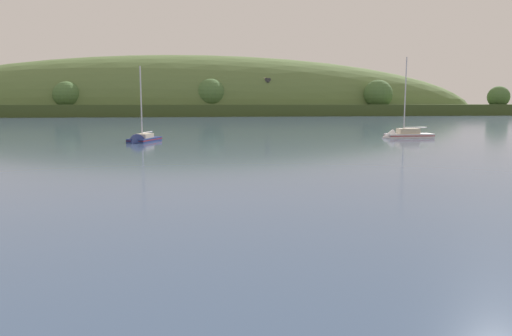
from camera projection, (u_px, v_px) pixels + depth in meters
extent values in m
cube|color=#3C4E24|center=(210.00, 110.00, 245.50)|extent=(409.35, 67.55, 5.41)
ellipsoid|color=#56703D|center=(195.00, 114.00, 264.12)|extent=(328.30, 80.84, 63.21)
sphere|color=#476B38|center=(67.00, 95.00, 225.06)|extent=(12.69, 12.69, 12.69)
sphere|color=#476B38|center=(211.00, 94.00, 235.19)|extent=(14.75, 14.75, 14.75)
sphere|color=#476B38|center=(378.00, 94.00, 248.29)|extent=(14.77, 14.77, 14.77)
sphere|color=#476B38|center=(499.00, 97.00, 258.85)|extent=(11.47, 11.47, 11.47)
cube|color=#4C4C51|center=(265.00, 113.00, 242.66)|extent=(5.17, 5.17, 2.00)
cylinder|color=#BCB293|center=(265.00, 95.00, 241.42)|extent=(1.67, 1.67, 16.71)
cylinder|color=#BCB293|center=(258.00, 81.00, 243.37)|extent=(7.81, 9.32, 0.92)
cube|color=#333338|center=(268.00, 80.00, 239.18)|extent=(2.95, 2.87, 2.01)
cube|color=navy|center=(145.00, 142.00, 77.32)|extent=(5.42, 7.61, 1.25)
cone|color=navy|center=(135.00, 143.00, 73.92)|extent=(3.25, 2.71, 2.79)
cube|color=maroon|center=(145.00, 139.00, 77.28)|extent=(5.45, 7.62, 0.13)
cube|color=#BCB299|center=(144.00, 136.00, 77.02)|extent=(3.06, 3.69, 0.66)
cylinder|color=silver|center=(141.00, 102.00, 75.64)|extent=(0.20, 0.20, 11.19)
cylinder|color=silver|center=(147.00, 132.00, 78.07)|extent=(1.59, 3.46, 0.16)
cube|color=white|center=(409.00, 137.00, 86.02)|extent=(8.32, 3.30, 1.36)
cone|color=white|center=(387.00, 138.00, 85.44)|extent=(2.17, 2.93, 2.85)
cube|color=maroon|center=(409.00, 135.00, 85.98)|extent=(8.32, 3.33, 0.15)
cube|color=#BCB299|center=(408.00, 131.00, 85.84)|extent=(3.77, 2.17, 0.92)
cylinder|color=silver|center=(405.00, 96.00, 84.90)|extent=(0.21, 0.21, 13.34)
cylinder|color=silver|center=(415.00, 127.00, 85.95)|extent=(4.31, 0.34, 0.17)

